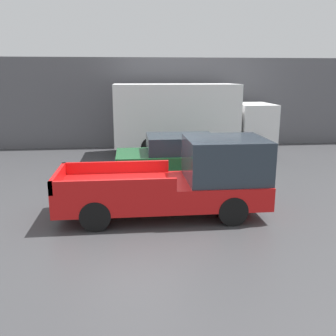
# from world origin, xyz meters

# --- Properties ---
(ground_plane) EXTENTS (60.00, 60.00, 0.00)m
(ground_plane) POSITION_xyz_m (0.00, 0.00, 0.00)
(ground_plane) COLOR #3D3D3F
(building_wall) EXTENTS (28.00, 0.15, 4.37)m
(building_wall) POSITION_xyz_m (0.00, 9.77, 2.18)
(building_wall) COLOR #56565B
(building_wall) RESTS_ON ground
(pickup_truck) EXTENTS (5.24, 1.97, 1.98)m
(pickup_truck) POSITION_xyz_m (1.26, -0.01, 0.92)
(pickup_truck) COLOR red
(pickup_truck) RESTS_ON ground
(car) EXTENTS (4.25, 2.02, 1.48)m
(car) POSITION_xyz_m (1.60, 3.70, 0.76)
(car) COLOR #1E592D
(car) RESTS_ON ground
(delivery_truck) EXTENTS (7.15, 2.48, 3.15)m
(delivery_truck) POSITION_xyz_m (2.57, 7.65, 1.71)
(delivery_truck) COLOR white
(delivery_truck) RESTS_ON ground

